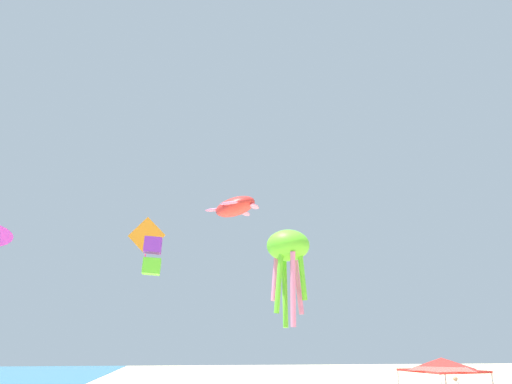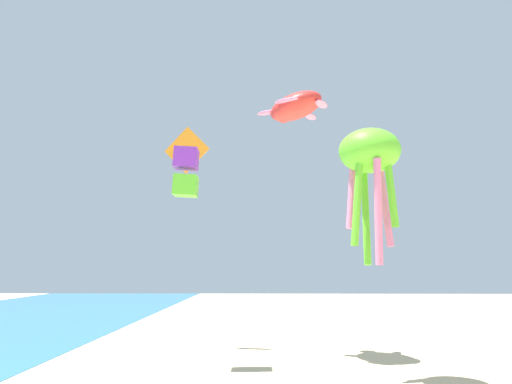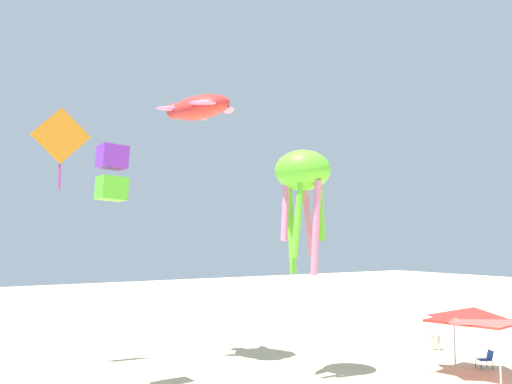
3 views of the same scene
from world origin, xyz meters
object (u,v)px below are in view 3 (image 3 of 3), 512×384
object	(u,v)px
kite_box_purple	(112,173)
folding_chair_near_cooler	(486,358)
kite_diamond_orange	(61,139)
kite_turtle_red	(198,108)
person_near_umbrella	(435,331)
canopy_tent	(474,315)
kite_octopus_lime	(303,177)

from	to	relation	value
kite_box_purple	folding_chair_near_cooler	bearing A→B (deg)	-109.23
folding_chair_near_cooler	kite_box_purple	world-z (taller)	kite_box_purple
kite_box_purple	kite_diamond_orange	size ratio (longest dim) A/B	0.57
folding_chair_near_cooler	kite_turtle_red	distance (m)	17.37
person_near_umbrella	canopy_tent	bearing A→B (deg)	-75.57
kite_octopus_lime	kite_turtle_red	bearing A→B (deg)	142.88
folding_chair_near_cooler	kite_octopus_lime	distance (m)	11.65
canopy_tent	person_near_umbrella	world-z (taller)	canopy_tent
kite_octopus_lime	kite_diamond_orange	distance (m)	11.06
canopy_tent	folding_chair_near_cooler	world-z (taller)	canopy_tent
kite_box_purple	kite_octopus_lime	bearing A→B (deg)	-108.08
folding_chair_near_cooler	kite_turtle_red	size ratio (longest dim) A/B	0.20
kite_turtle_red	kite_diamond_orange	bearing A→B (deg)	49.12
kite_octopus_lime	kite_diamond_orange	bearing A→B (deg)	163.70
canopy_tent	kite_octopus_lime	world-z (taller)	kite_octopus_lime
kite_turtle_red	kite_diamond_orange	size ratio (longest dim) A/B	1.07
folding_chair_near_cooler	kite_turtle_red	xyz separation A→B (m)	(7.51, 10.64, 11.50)
canopy_tent	kite_box_purple	bearing A→B (deg)	68.27
kite_turtle_red	kite_octopus_lime	bearing A→B (deg)	-169.60
folding_chair_near_cooler	kite_turtle_red	bearing A→B (deg)	-96.25
kite_turtle_red	kite_box_purple	bearing A→B (deg)	98.56
kite_turtle_red	kite_box_purple	size ratio (longest dim) A/B	1.87
canopy_tent	kite_octopus_lime	distance (m)	9.40
folding_chair_near_cooler	kite_box_purple	xyz separation A→B (m)	(5.06, 15.54, 7.80)
kite_box_purple	kite_diamond_orange	bearing A→B (deg)	8.07
canopy_tent	kite_turtle_red	bearing A→B (deg)	48.61
person_near_umbrella	kite_diamond_orange	xyz separation A→B (m)	(5.97, 17.81, 9.27)
canopy_tent	person_near_umbrella	size ratio (longest dim) A/B	2.17
kite_octopus_lime	kite_box_purple	world-z (taller)	kite_octopus_lime
folding_chair_near_cooler	person_near_umbrella	bearing A→B (deg)	-171.48
kite_diamond_orange	canopy_tent	bearing A→B (deg)	156.86
person_near_umbrella	kite_octopus_lime	distance (m)	12.13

